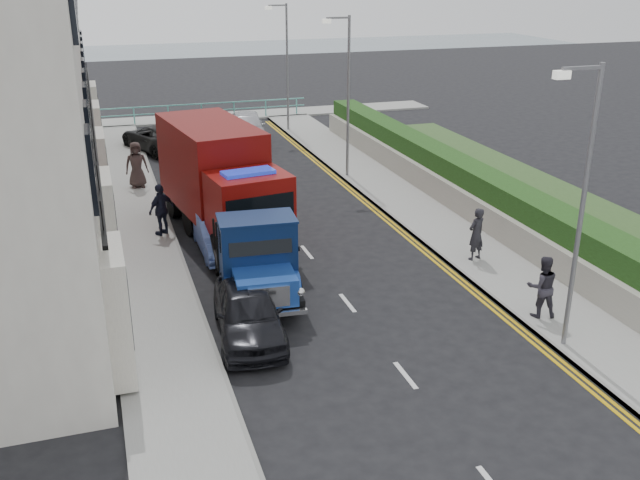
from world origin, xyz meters
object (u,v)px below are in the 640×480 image
Objects in this scene: lamp_near at (579,196)px; parked_car_front at (248,311)px; pedestrian_east_near at (476,234)px; lamp_mid at (346,88)px; lamp_far at (285,60)px; bedford_lorry at (257,262)px; red_lorry at (219,178)px.

lamp_near reaches higher than parked_car_front.
pedestrian_east_near is (0.71, 5.54, -3.02)m from lamp_near.
lamp_near and lamp_mid have the same top height.
bedford_lorry is at bearing -107.29° from lamp_far.
lamp_far is (0.00, 10.00, 0.00)m from lamp_mid.
lamp_near is 4.06× the size of pedestrian_east_near.
lamp_far reaches higher than pedestrian_east_near.
lamp_near is 1.72× the size of parked_car_front.
lamp_mid is 1.29× the size of bedford_lorry.
lamp_near is at bearing -16.79° from parked_car_front.
parked_car_front is at bearing -119.13° from lamp_mid.
lamp_far reaches higher than red_lorry.
pedestrian_east_near is (7.24, -5.22, -1.05)m from red_lorry.
lamp_near is at bearing -90.00° from lamp_mid.
red_lorry reaches higher than bedford_lorry.
lamp_far is 1.72× the size of parked_car_front.
red_lorry is 1.85× the size of parked_car_front.
bedford_lorry is 1.33× the size of parked_car_front.
lamp_near is at bearing 63.66° from pedestrian_east_near.
lamp_far is at bearing 90.00° from lamp_mid.
red_lorry reaches higher than parked_car_front.
bedford_lorry is 5.79m from red_lorry.
red_lorry is (-6.53, -5.24, -1.97)m from lamp_mid.
lamp_near is 16.00m from lamp_mid.
lamp_near is at bearing -67.41° from red_lorry.
lamp_mid is 0.93× the size of red_lorry.
bedford_lorry is 7.25m from pedestrian_east_near.
red_lorry is (-0.01, 5.72, 0.88)m from bedford_lorry.
parked_car_front is (-7.24, 3.00, -3.30)m from lamp_near.
lamp_mid is 1.00× the size of lamp_far.
lamp_mid is 10.91m from pedestrian_east_near.
lamp_far is 1.29× the size of bedford_lorry.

